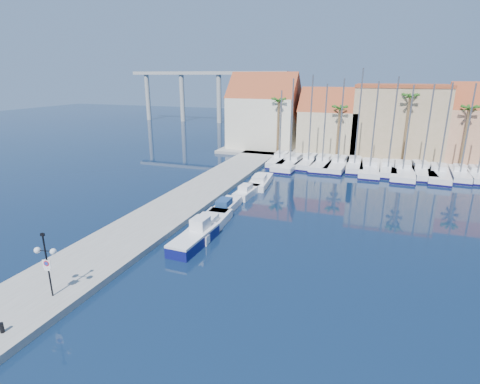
# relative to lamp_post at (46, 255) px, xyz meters

# --- Properties ---
(ground) EXTENTS (260.00, 260.00, 0.00)m
(ground) POSITION_rel_lamp_post_xyz_m (7.69, 5.51, -3.23)
(ground) COLOR black
(ground) RESTS_ON ground
(quay_west) EXTENTS (6.00, 77.00, 0.50)m
(quay_west) POSITION_rel_lamp_post_xyz_m (-1.31, 19.01, -2.98)
(quay_west) COLOR gray
(quay_west) RESTS_ON ground
(shore_north) EXTENTS (54.00, 16.00, 0.50)m
(shore_north) POSITION_rel_lamp_post_xyz_m (17.69, 53.51, -2.98)
(shore_north) COLOR gray
(shore_north) RESTS_ON ground
(lamp_post) EXTENTS (1.40, 0.56, 4.16)m
(lamp_post) POSITION_rel_lamp_post_xyz_m (0.00, 0.00, 0.00)
(lamp_post) COLOR black
(lamp_post) RESTS_ON quay_west
(bollard) EXTENTS (0.22, 0.22, 0.56)m
(bollard) POSITION_rel_lamp_post_xyz_m (0.24, -3.54, -2.45)
(bollard) COLOR black
(bollard) RESTS_ON quay_west
(fishing_boat) EXTENTS (2.13, 5.81, 2.01)m
(fishing_boat) POSITION_rel_lamp_post_xyz_m (4.42, 10.44, -2.57)
(fishing_boat) COLOR #0F1257
(fishing_boat) RESTS_ON ground
(motorboat_west_0) EXTENTS (2.71, 7.25, 1.40)m
(motorboat_west_0) POSITION_rel_lamp_post_xyz_m (4.12, 13.78, -2.73)
(motorboat_west_0) COLOR white
(motorboat_west_0) RESTS_ON ground
(motorboat_west_1) EXTENTS (1.99, 5.54, 1.40)m
(motorboat_west_1) POSITION_rel_lamp_post_xyz_m (3.76, 18.75, -2.73)
(motorboat_west_1) COLOR white
(motorboat_west_1) RESTS_ON ground
(motorboat_west_2) EXTENTS (1.88, 5.12, 1.40)m
(motorboat_west_2) POSITION_rel_lamp_post_xyz_m (4.11, 24.38, -2.73)
(motorboat_west_2) COLOR white
(motorboat_west_2) RESTS_ON ground
(motorboat_west_3) EXTENTS (2.76, 6.90, 1.40)m
(motorboat_west_3) POSITION_rel_lamp_post_xyz_m (4.30, 29.08, -2.73)
(motorboat_west_3) COLOR white
(motorboat_west_3) RESTS_ON ground
(sailboat_0) EXTENTS (3.03, 9.96, 11.24)m
(sailboat_0) POSITION_rel_lamp_post_xyz_m (3.61, 42.10, -2.66)
(sailboat_0) COLOR white
(sailboat_0) RESTS_ON ground
(sailboat_1) EXTENTS (3.73, 11.78, 12.96)m
(sailboat_1) POSITION_rel_lamp_post_xyz_m (5.71, 40.74, -2.66)
(sailboat_1) COLOR white
(sailboat_1) RESTS_ON ground
(sailboat_2) EXTENTS (3.14, 9.53, 13.48)m
(sailboat_2) POSITION_rel_lamp_post_xyz_m (8.18, 42.18, -2.62)
(sailboat_2) COLOR white
(sailboat_2) RESTS_ON ground
(sailboat_3) EXTENTS (2.75, 10.32, 12.28)m
(sailboat_3) POSITION_rel_lamp_post_xyz_m (10.31, 41.85, -2.66)
(sailboat_3) COLOR white
(sailboat_3) RESTS_ON ground
(sailboat_4) EXTENTS (3.51, 10.48, 12.98)m
(sailboat_4) POSITION_rel_lamp_post_xyz_m (12.63, 41.86, -2.65)
(sailboat_4) COLOR white
(sailboat_4) RESTS_ON ground
(sailboat_5) EXTENTS (2.96, 9.14, 14.36)m
(sailboat_5) POSITION_rel_lamp_post_xyz_m (14.91, 42.35, -2.60)
(sailboat_5) COLOR white
(sailboat_5) RESTS_ON ground
(sailboat_6) EXTENTS (2.84, 10.60, 12.64)m
(sailboat_6) POSITION_rel_lamp_post_xyz_m (17.17, 40.98, -2.66)
(sailboat_6) COLOR white
(sailboat_6) RESTS_ON ground
(sailboat_7) EXTENTS (2.41, 8.78, 13.24)m
(sailboat_7) POSITION_rel_lamp_post_xyz_m (19.59, 41.47, -2.61)
(sailboat_7) COLOR white
(sailboat_7) RESTS_ON ground
(sailboat_8) EXTENTS (3.58, 11.83, 12.21)m
(sailboat_8) POSITION_rel_lamp_post_xyz_m (21.53, 41.02, -2.67)
(sailboat_8) COLOR white
(sailboat_8) RESTS_ON ground
(sailboat_9) EXTENTS (3.42, 10.29, 12.29)m
(sailboat_9) POSITION_rel_lamp_post_xyz_m (23.97, 42.04, -2.65)
(sailboat_9) COLOR white
(sailboat_9) RESTS_ON ground
(sailboat_10) EXTENTS (3.44, 10.49, 12.53)m
(sailboat_10) POSITION_rel_lamp_post_xyz_m (26.01, 41.06, -2.65)
(sailboat_10) COLOR white
(sailboat_10) RESTS_ON ground
(sailboat_11) EXTENTS (2.68, 8.35, 12.45)m
(sailboat_11) POSITION_rel_lamp_post_xyz_m (28.70, 41.68, -2.61)
(sailboat_11) COLOR white
(sailboat_11) RESTS_ON ground
(sailboat_12) EXTENTS (2.19, 8.25, 12.17)m
(sailboat_12) POSITION_rel_lamp_post_xyz_m (30.74, 41.91, -2.62)
(sailboat_12) COLOR white
(sailboat_12) RESTS_ON ground
(building_0) EXTENTS (12.30, 9.00, 13.50)m
(building_0) POSITION_rel_lamp_post_xyz_m (-2.31, 52.51, 3.29)
(building_0) COLOR beige
(building_0) RESTS_ON shore_north
(building_1) EXTENTS (10.30, 8.00, 11.00)m
(building_1) POSITION_rel_lamp_post_xyz_m (9.69, 52.51, 2.06)
(building_1) COLOR tan
(building_1) RESTS_ON shore_north
(building_2) EXTENTS (14.20, 10.20, 11.50)m
(building_2) POSITION_rel_lamp_post_xyz_m (20.69, 53.51, 3.02)
(building_2) COLOR tan
(building_2) RESTS_ON shore_north
(palm_0) EXTENTS (2.60, 2.60, 10.15)m
(palm_0) POSITION_rel_lamp_post_xyz_m (1.69, 47.51, 5.85)
(palm_0) COLOR brown
(palm_0) RESTS_ON shore_north
(palm_1) EXTENTS (2.60, 2.60, 9.15)m
(palm_1) POSITION_rel_lamp_post_xyz_m (11.69, 47.51, 4.90)
(palm_1) COLOR brown
(palm_1) RESTS_ON shore_north
(palm_2) EXTENTS (2.60, 2.60, 11.15)m
(palm_2) POSITION_rel_lamp_post_xyz_m (21.69, 47.51, 6.78)
(palm_2) COLOR brown
(palm_2) RESTS_ON shore_north
(palm_3) EXTENTS (2.60, 2.60, 9.65)m
(palm_3) POSITION_rel_lamp_post_xyz_m (29.69, 47.51, 5.37)
(palm_3) COLOR brown
(palm_3) RESTS_ON shore_north
(viaduct) EXTENTS (48.00, 2.20, 14.45)m
(viaduct) POSITION_rel_lamp_post_xyz_m (-31.39, 87.51, 7.01)
(viaduct) COLOR #9E9E99
(viaduct) RESTS_ON ground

